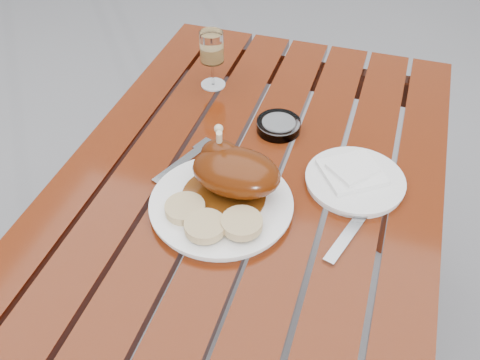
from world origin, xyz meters
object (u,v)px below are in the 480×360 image
object	(u,v)px
table	(250,278)
dinner_plate	(221,205)
ashtray	(279,126)
wine_glass	(212,60)
side_plate	(355,181)

from	to	relation	value
table	dinner_plate	bearing A→B (deg)	-102.30
table	ashtray	bearing A→B (deg)	84.03
wine_glass	side_plate	world-z (taller)	wine_glass
table	side_plate	size ratio (longest dim) A/B	5.74
table	ashtray	world-z (taller)	ashtray
wine_glass	side_plate	bearing A→B (deg)	-32.91
wine_glass	ashtray	distance (m)	0.26
wine_glass	side_plate	distance (m)	0.50
dinner_plate	side_plate	bearing A→B (deg)	32.08
dinner_plate	table	bearing A→B (deg)	77.70
table	wine_glass	bearing A→B (deg)	123.35
side_plate	ashtray	size ratio (longest dim) A/B	2.02
dinner_plate	wine_glass	world-z (taller)	wine_glass
wine_glass	side_plate	xyz separation A→B (m)	(0.41, -0.27, -0.07)
dinner_plate	ashtray	bearing A→B (deg)	81.27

